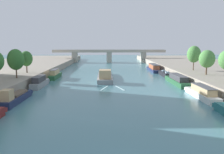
# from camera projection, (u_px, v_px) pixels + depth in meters

# --- Properties ---
(barge_midriver) EXTENTS (4.38, 21.48, 3.44)m
(barge_midriver) POSITION_uv_depth(u_px,v_px,m) (105.00, 76.00, 67.27)
(barge_midriver) COLOR gray
(barge_midriver) RESTS_ON ground
(wake_behind_barge) EXTENTS (5.60, 5.91, 0.03)m
(wake_behind_barge) POSITION_uv_depth(u_px,v_px,m) (112.00, 88.00, 54.08)
(wake_behind_barge) COLOR silver
(wake_behind_barge) RESTS_ON ground
(moored_boat_left_lone) EXTENTS (2.16, 11.75, 2.94)m
(moored_boat_left_lone) POSITION_uv_depth(u_px,v_px,m) (15.00, 97.00, 40.84)
(moored_boat_left_lone) COLOR #1E284C
(moored_boat_left_lone) RESTS_ON ground
(moored_boat_left_far) EXTENTS (2.05, 10.47, 2.67)m
(moored_boat_left_far) POSITION_uv_depth(u_px,v_px,m) (40.00, 82.00, 55.52)
(moored_boat_left_far) COLOR gray
(moored_boat_left_far) RESTS_ON ground
(moored_boat_left_midway) EXTENTS (1.93, 10.63, 2.78)m
(moored_boat_left_midway) POSITION_uv_depth(u_px,v_px,m) (55.00, 75.00, 69.06)
(moored_boat_left_midway) COLOR #235633
(moored_boat_left_midway) RESTS_ON ground
(moored_boat_right_end) EXTENTS (2.46, 12.60, 2.46)m
(moored_boat_right_end) POSITION_uv_depth(u_px,v_px,m) (202.00, 93.00, 44.09)
(moored_boat_right_end) COLOR silver
(moored_boat_right_end) RESTS_ON ground
(moored_boat_right_gap_after) EXTENTS (2.68, 15.47, 2.47)m
(moored_boat_right_gap_after) POSITION_uv_depth(u_px,v_px,m) (177.00, 80.00, 59.47)
(moored_boat_right_gap_after) COLOR #235633
(moored_boat_right_gap_after) RESTS_ON ground
(moored_boat_right_far) EXTENTS (2.18, 10.95, 2.42)m
(moored_boat_right_far) POSITION_uv_depth(u_px,v_px,m) (165.00, 74.00, 73.87)
(moored_boat_right_far) COLOR black
(moored_boat_right_far) RESTS_ON ground
(moored_boat_right_midway) EXTENTS (3.27, 16.75, 2.66)m
(moored_boat_right_midway) POSITION_uv_depth(u_px,v_px,m) (154.00, 68.00, 87.72)
(moored_boat_right_midway) COLOR #1E284C
(moored_boat_right_midway) RESTS_ON ground
(tree_left_end_of_row) EXTENTS (3.76, 3.76, 6.70)m
(tree_left_end_of_row) POSITION_uv_depth(u_px,v_px,m) (16.00, 60.00, 52.99)
(tree_left_end_of_row) COLOR brown
(tree_left_end_of_row) RESTS_ON quay_left
(tree_left_far) EXTENTS (3.32, 3.32, 5.93)m
(tree_left_far) POSITION_uv_depth(u_px,v_px,m) (26.00, 59.00, 63.05)
(tree_left_far) COLOR brown
(tree_left_far) RESTS_ON quay_left
(tree_right_distant) EXTENTS (3.97, 3.97, 6.32)m
(tree_right_distant) POSITION_uv_depth(u_px,v_px,m) (207.00, 59.00, 58.90)
(tree_right_distant) COLOR brown
(tree_right_distant) RESTS_ON quay_right
(tree_right_nearest) EXTENTS (3.98, 3.98, 7.27)m
(tree_right_nearest) POSITION_uv_depth(u_px,v_px,m) (194.00, 54.00, 68.74)
(tree_right_nearest) COLOR brown
(tree_right_nearest) RESTS_ON quay_right
(bridge_far) EXTENTS (62.10, 4.40, 6.99)m
(bridge_far) POSITION_uv_depth(u_px,v_px,m) (109.00, 54.00, 128.46)
(bridge_far) COLOR #ADA899
(bridge_far) RESTS_ON ground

